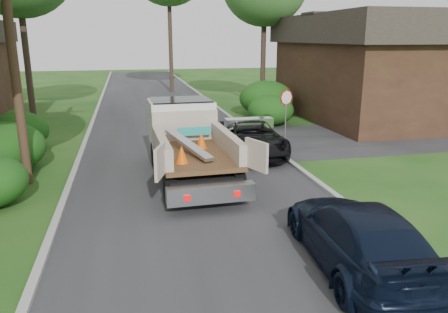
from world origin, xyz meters
name	(u,v)px	position (x,y,z in m)	size (l,w,h in m)	color
ground	(216,229)	(0.00, 0.00, 0.00)	(120.00, 120.00, 0.00)	#194714
road	(174,142)	(0.00, 10.00, 0.00)	(8.00, 90.00, 0.02)	#28282B
side_street	(410,135)	(12.00, 9.00, 0.01)	(16.00, 7.00, 0.02)	#28282B
curb_left	(84,145)	(-4.10, 10.00, 0.06)	(0.20, 90.00, 0.12)	#9E9E99
curb_right	(257,137)	(4.10, 10.00, 0.06)	(0.20, 90.00, 0.12)	#9E9E99
stop_sign	(286,104)	(5.20, 9.00, 1.78)	(0.71, 0.32, 2.48)	slate
utility_pole	(10,25)	(-5.48, 4.98, 5.17)	(2.42, 1.25, 10.00)	#382619
house_right	(380,66)	(13.00, 14.00, 3.16)	(9.72, 12.96, 6.20)	#361E16
hedge_left_b	(5,148)	(-6.50, 6.50, 0.94)	(2.86, 2.86, 1.87)	#144610
hedge_left_c	(18,131)	(-6.80, 10.00, 0.85)	(2.60, 2.60, 1.70)	#144610
hedge_right_a	(271,110)	(5.80, 13.00, 0.85)	(2.60, 2.60, 1.70)	#144610
hedge_right_b	(266,98)	(6.50, 16.00, 1.10)	(3.38, 3.38, 2.21)	#144610
flatbed_truck	(186,135)	(-0.03, 5.19, 1.37)	(3.13, 6.74, 2.53)	black
black_pickup	(251,137)	(2.98, 7.16, 0.72)	(2.40, 5.20, 1.44)	black
navy_suv	(358,235)	(2.60, -2.50, 0.72)	(2.02, 4.97, 1.44)	black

